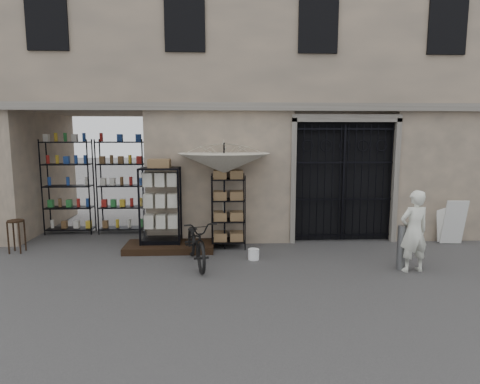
{
  "coord_description": "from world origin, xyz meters",
  "views": [
    {
      "loc": [
        -1.24,
        -7.4,
        2.61
      ],
      "look_at": [
        -0.8,
        1.4,
        1.35
      ],
      "focal_mm": 30.0,
      "sensor_mm": 36.0,
      "label": 1
    }
  ],
  "objects": [
    {
      "name": "easel_sign",
      "position": [
        4.31,
        1.78,
        0.56
      ],
      "size": [
        0.55,
        0.62,
        1.08
      ],
      "rotation": [
        0.0,
        0.0,
        -0.07
      ],
      "color": "silver",
      "rests_on": "ground"
    },
    {
      "name": "wire_rack",
      "position": [
        -1.06,
        1.71,
        0.84
      ],
      "size": [
        0.78,
        0.58,
        1.71
      ],
      "rotation": [
        0.0,
        0.0,
        0.06
      ],
      "color": "black",
      "rests_on": "ground"
    },
    {
      "name": "ground",
      "position": [
        0.0,
        0.0,
        0.0
      ],
      "size": [
        80.0,
        80.0,
        0.0
      ],
      "primitive_type": "plane",
      "color": "black",
      "rests_on": "ground"
    },
    {
      "name": "display_cabinet",
      "position": [
        -2.6,
        1.67,
        0.93
      ],
      "size": [
        0.91,
        0.61,
        1.87
      ],
      "rotation": [
        0.0,
        0.0,
        0.09
      ],
      "color": "black",
      "rests_on": "step_platform"
    },
    {
      "name": "market_umbrella",
      "position": [
        -1.15,
        1.57,
        2.1
      ],
      "size": [
        2.02,
        2.05,
        2.92
      ],
      "rotation": [
        0.0,
        0.0,
        0.14
      ],
      "color": "black",
      "rests_on": "ground"
    },
    {
      "name": "steel_bollard",
      "position": [
        2.27,
        -0.01,
        0.44
      ],
      "size": [
        0.21,
        0.21,
        0.87
      ],
      "primitive_type": "cylinder",
      "rotation": [
        0.0,
        0.0,
        0.36
      ],
      "color": "slate",
      "rests_on": "ground"
    },
    {
      "name": "shop_shelving",
      "position": [
        -4.55,
        3.3,
        1.25
      ],
      "size": [
        2.7,
        0.5,
        2.5
      ],
      "primitive_type": "cube",
      "color": "black",
      "rests_on": "ground"
    },
    {
      "name": "wooden_stool",
      "position": [
        -5.79,
        1.54,
        0.39
      ],
      "size": [
        0.44,
        0.44,
        0.74
      ],
      "rotation": [
        0.0,
        0.0,
        -0.3
      ],
      "color": "black",
      "rests_on": "ground"
    },
    {
      "name": "bicycle",
      "position": [
        -1.73,
        0.5,
        0.0
      ],
      "size": [
        0.83,
        1.07,
        1.81
      ],
      "primitive_type": "imported",
      "rotation": [
        0.0,
        0.0,
        0.23
      ],
      "color": "black",
      "rests_on": "ground"
    },
    {
      "name": "white_bucket",
      "position": [
        -0.54,
        0.75,
        0.11
      ],
      "size": [
        0.28,
        0.28,
        0.22
      ],
      "primitive_type": "cylinder",
      "rotation": [
        0.0,
        0.0,
        0.22
      ],
      "color": "white",
      "rests_on": "ground"
    },
    {
      "name": "main_building",
      "position": [
        0.0,
        4.0,
        4.5
      ],
      "size": [
        14.0,
        4.0,
        9.0
      ],
      "primitive_type": "cube",
      "color": "tan",
      "rests_on": "ground"
    },
    {
      "name": "shop_recess",
      "position": [
        -4.5,
        2.8,
        1.5
      ],
      "size": [
        3.0,
        1.7,
        3.0
      ],
      "primitive_type": "cube",
      "color": "black",
      "rests_on": "ground"
    },
    {
      "name": "iron_gate",
      "position": [
        1.75,
        2.28,
        1.5
      ],
      "size": [
        2.5,
        0.21,
        3.0
      ],
      "color": "black",
      "rests_on": "ground"
    },
    {
      "name": "step_platform",
      "position": [
        -2.4,
        1.55,
        0.07
      ],
      "size": [
        2.0,
        0.9,
        0.15
      ],
      "primitive_type": "cube",
      "color": "black",
      "rests_on": "ground"
    },
    {
      "name": "shopkeeper",
      "position": [
        2.44,
        -0.13,
        0.0
      ],
      "size": [
        0.83,
        1.65,
        0.38
      ],
      "primitive_type": "imported",
      "rotation": [
        0.0,
        0.0,
        3.31
      ],
      "color": "white",
      "rests_on": "ground"
    }
  ]
}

